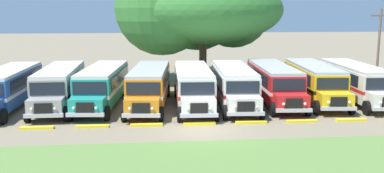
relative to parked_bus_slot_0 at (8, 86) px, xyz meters
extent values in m
plane|color=#84755B|center=(13.35, -7.60, -1.58)|extent=(220.00, 220.00, 0.00)
cube|color=olive|center=(13.35, -13.77, -1.58)|extent=(80.00, 8.17, 0.01)
cube|color=#23519E|center=(0.01, 0.31, -0.03)|extent=(2.67, 9.24, 2.10)
cube|color=silver|center=(0.01, 0.31, -0.20)|extent=(2.70, 9.27, 0.24)
cube|color=black|center=(1.28, 0.58, 0.47)|extent=(0.19, 8.00, 0.80)
cube|color=beige|center=(0.01, 0.31, 1.13)|extent=(2.59, 9.14, 0.22)
cube|color=silver|center=(0.09, 4.93, -0.14)|extent=(0.90, 0.08, 1.30)
cylinder|color=black|center=(1.11, -4.91, -1.08)|extent=(0.30, 1.01, 1.00)
cylinder|color=black|center=(1.26, 3.28, -1.08)|extent=(0.30, 1.01, 1.00)
cylinder|color=black|center=(-1.14, 3.33, -1.08)|extent=(0.30, 1.01, 1.00)
cube|color=#9E9993|center=(3.60, 0.63, -0.03)|extent=(2.63, 9.23, 2.10)
cube|color=#282828|center=(3.60, 0.63, -0.20)|extent=(2.66, 9.25, 0.24)
cube|color=black|center=(4.87, 0.95, 0.47)|extent=(0.15, 8.00, 0.80)
cube|color=black|center=(2.33, 0.91, 0.47)|extent=(0.15, 8.00, 0.80)
cube|color=beige|center=(3.60, 0.63, 1.13)|extent=(2.55, 9.13, 0.22)
cube|color=#9E9993|center=(3.68, -4.67, -0.56)|extent=(2.22, 1.43, 1.05)
cube|color=black|center=(3.69, -5.41, -0.53)|extent=(1.10, 0.12, 0.70)
cube|color=#B7B7BC|center=(3.69, -5.45, -0.96)|extent=(2.40, 0.23, 0.24)
cube|color=black|center=(3.67, -4.00, 0.47)|extent=(2.20, 0.09, 0.84)
cube|color=#282828|center=(3.54, 5.25, -0.14)|extent=(0.90, 0.07, 1.30)
sphere|color=#EAE5C6|center=(4.39, -5.45, -0.53)|extent=(0.20, 0.20, 0.20)
sphere|color=#EAE5C6|center=(2.99, -5.47, -0.53)|extent=(0.20, 0.20, 0.20)
cylinder|color=black|center=(4.87, -4.55, -1.08)|extent=(0.29, 1.00, 1.00)
cylinder|color=black|center=(2.48, -4.59, -1.08)|extent=(0.29, 1.00, 1.00)
cylinder|color=black|center=(4.76, 3.65, -1.08)|extent=(0.29, 1.00, 1.00)
cylinder|color=black|center=(2.36, 3.61, -1.08)|extent=(0.29, 1.00, 1.00)
cube|color=teal|center=(6.80, 0.57, -0.03)|extent=(3.35, 9.39, 2.10)
cube|color=white|center=(6.80, 0.57, -0.20)|extent=(3.38, 9.42, 0.24)
cube|color=black|center=(8.09, 0.75, 0.47)|extent=(0.79, 7.97, 0.80)
cube|color=black|center=(5.56, 0.99, 0.47)|extent=(0.79, 7.97, 0.80)
cube|color=beige|center=(6.80, 0.57, 1.13)|extent=(3.26, 9.29, 0.22)
cube|color=teal|center=(6.30, -4.71, -0.56)|extent=(2.32, 1.60, 1.05)
cube|color=black|center=(6.23, -5.45, -0.53)|extent=(1.10, 0.20, 0.70)
cube|color=#B7B7BC|center=(6.23, -5.49, -0.96)|extent=(2.41, 0.42, 0.24)
cube|color=black|center=(6.37, -4.04, 0.47)|extent=(2.20, 0.27, 0.84)
cube|color=white|center=(7.23, 5.17, -0.14)|extent=(0.90, 0.14, 1.30)
sphere|color=#EAE5C6|center=(6.93, -5.56, -0.53)|extent=(0.20, 0.20, 0.20)
sphere|color=#EAE5C6|center=(5.53, -5.43, -0.53)|extent=(0.20, 0.20, 0.20)
cylinder|color=black|center=(7.51, -4.72, -1.08)|extent=(0.37, 1.02, 1.00)
cylinder|color=black|center=(5.12, -4.50, -1.08)|extent=(0.37, 1.02, 1.00)
cylinder|color=black|center=(8.27, 3.44, -1.08)|extent=(0.37, 1.02, 1.00)
cylinder|color=black|center=(5.88, 3.67, -1.08)|extent=(0.37, 1.02, 1.00)
cube|color=orange|center=(10.31, 0.06, -0.03)|extent=(3.38, 9.40, 2.10)
cube|color=white|center=(10.31, 0.06, -0.20)|extent=(3.41, 9.42, 0.24)
cube|color=black|center=(11.60, 0.23, 0.47)|extent=(0.82, 7.97, 0.80)
cube|color=black|center=(9.07, 0.48, 0.47)|extent=(0.82, 7.97, 0.80)
cube|color=#B2B2B7|center=(10.31, 0.06, 1.13)|extent=(3.29, 9.29, 0.22)
cube|color=orange|center=(9.80, -5.22, -0.56)|extent=(2.33, 1.61, 1.05)
cube|color=black|center=(9.72, -5.96, -0.53)|extent=(1.10, 0.21, 0.70)
cube|color=#B7B7BC|center=(9.72, -6.00, -0.96)|extent=(2.41, 0.43, 0.24)
cube|color=black|center=(9.86, -4.55, 0.47)|extent=(2.20, 0.27, 0.84)
cube|color=white|center=(10.76, 4.65, -0.14)|extent=(0.90, 0.15, 1.30)
sphere|color=#EAE5C6|center=(10.42, -6.07, -0.53)|extent=(0.20, 0.20, 0.20)
sphere|color=#EAE5C6|center=(9.02, -5.94, -0.53)|extent=(0.20, 0.20, 0.20)
cylinder|color=black|center=(11.00, -5.24, -1.08)|extent=(0.38, 1.02, 1.00)
cylinder|color=black|center=(8.61, -5.00, -1.08)|extent=(0.38, 1.02, 1.00)
cylinder|color=black|center=(11.80, 2.92, -1.08)|extent=(0.38, 1.02, 1.00)
cylinder|color=black|center=(9.41, 3.16, -1.08)|extent=(0.38, 1.02, 1.00)
cube|color=silver|center=(13.54, -0.27, -0.03)|extent=(2.84, 9.29, 2.10)
cube|color=red|center=(13.54, -0.27, -0.20)|extent=(2.87, 9.31, 0.24)
cube|color=black|center=(14.82, -0.01, 0.47)|extent=(0.33, 8.00, 0.80)
cube|color=black|center=(12.29, 0.08, 0.47)|extent=(0.33, 8.00, 0.80)
cube|color=silver|center=(13.54, -0.27, 1.13)|extent=(2.75, 9.18, 0.22)
cube|color=silver|center=(13.35, -5.56, -0.56)|extent=(2.25, 1.48, 1.05)
cube|color=black|center=(13.32, -6.30, -0.53)|extent=(1.10, 0.14, 0.70)
cube|color=#B7B7BC|center=(13.32, -6.34, -0.96)|extent=(2.41, 0.29, 0.24)
cube|color=black|center=(13.37, -4.89, 0.47)|extent=(2.20, 0.14, 0.84)
cube|color=red|center=(13.71, 4.35, -0.14)|extent=(0.90, 0.09, 1.30)
sphere|color=#EAE5C6|center=(14.02, -6.38, -0.53)|extent=(0.20, 0.20, 0.20)
sphere|color=#EAE5C6|center=(12.62, -6.33, -0.53)|extent=(0.20, 0.20, 0.20)
cylinder|color=black|center=(14.55, -5.51, -1.08)|extent=(0.32, 1.01, 1.00)
cylinder|color=black|center=(12.15, -5.42, -1.08)|extent=(0.32, 1.01, 1.00)
cylinder|color=black|center=(14.85, 2.69, -1.08)|extent=(0.32, 1.01, 1.00)
cylinder|color=black|center=(12.46, 2.78, -1.08)|extent=(0.32, 1.01, 1.00)
cube|color=silver|center=(16.66, -0.11, -0.03)|extent=(3.03, 9.33, 2.10)
cube|color=maroon|center=(16.66, -0.11, -0.20)|extent=(3.06, 9.35, 0.24)
cube|color=black|center=(17.95, 0.11, 0.47)|extent=(0.50, 7.99, 0.80)
cube|color=black|center=(15.41, 0.26, 0.47)|extent=(0.50, 7.99, 0.80)
cube|color=silver|center=(16.66, -0.11, 1.13)|extent=(2.94, 9.22, 0.22)
cube|color=silver|center=(16.36, -5.41, -0.56)|extent=(2.28, 1.52, 1.05)
cube|color=black|center=(16.32, -6.14, -0.53)|extent=(1.10, 0.16, 0.70)
cube|color=#B7B7BC|center=(16.31, -6.18, -0.96)|extent=(2.41, 0.34, 0.24)
cube|color=black|center=(16.40, -4.74, 0.47)|extent=(2.20, 0.19, 0.84)
cube|color=maroon|center=(16.93, 4.50, -0.14)|extent=(0.90, 0.11, 1.30)
sphere|color=#EAE5C6|center=(17.01, -6.23, -0.53)|extent=(0.20, 0.20, 0.20)
sphere|color=#EAE5C6|center=(15.61, -6.15, -0.53)|extent=(0.20, 0.20, 0.20)
cylinder|color=black|center=(17.56, -5.38, -1.08)|extent=(0.34, 1.01, 1.00)
cylinder|color=black|center=(15.17, -5.24, -1.08)|extent=(0.34, 1.01, 1.00)
cylinder|color=black|center=(18.04, 2.81, -1.08)|extent=(0.34, 1.01, 1.00)
cylinder|color=black|center=(15.64, 2.95, -1.08)|extent=(0.34, 1.01, 1.00)
cube|color=red|center=(19.95, 0.50, -0.03)|extent=(2.95, 9.31, 2.10)
cube|color=white|center=(19.95, 0.50, -0.20)|extent=(2.98, 9.33, 0.24)
cube|color=black|center=(21.24, 0.73, 0.47)|extent=(0.43, 7.99, 0.80)
cube|color=black|center=(18.70, 0.86, 0.47)|extent=(0.43, 7.99, 0.80)
cube|color=#B2B2B7|center=(19.95, 0.50, 1.13)|extent=(2.86, 9.21, 0.22)
cube|color=red|center=(19.69, -4.80, -0.56)|extent=(2.27, 1.51, 1.05)
cube|color=black|center=(19.66, -5.54, -0.53)|extent=(1.10, 0.15, 0.70)
cube|color=#B7B7BC|center=(19.66, -5.58, -0.96)|extent=(2.41, 0.32, 0.24)
cube|color=black|center=(19.73, -4.13, 0.47)|extent=(2.20, 0.17, 0.84)
cube|color=white|center=(20.18, 5.11, -0.14)|extent=(0.90, 0.10, 1.30)
sphere|color=#EAE5C6|center=(20.35, -5.62, -0.53)|extent=(0.20, 0.20, 0.20)
sphere|color=#EAE5C6|center=(18.96, -5.55, -0.53)|extent=(0.20, 0.20, 0.20)
cylinder|color=black|center=(20.90, -4.76, -1.08)|extent=(0.33, 1.01, 1.00)
cylinder|color=black|center=(18.50, -4.64, -1.08)|extent=(0.33, 1.01, 1.00)
cylinder|color=black|center=(21.30, 3.43, -1.08)|extent=(0.33, 1.01, 1.00)
cylinder|color=black|center=(18.90, 3.55, -1.08)|extent=(0.33, 1.01, 1.00)
cube|color=yellow|center=(23.24, 0.70, -0.03)|extent=(3.19, 9.36, 2.10)
cube|color=black|center=(23.24, 0.70, -0.20)|extent=(3.22, 9.38, 0.24)
cube|color=black|center=(24.53, 0.90, 0.47)|extent=(0.64, 7.98, 0.80)
cube|color=black|center=(21.99, 1.10, 0.47)|extent=(0.64, 7.98, 0.80)
cube|color=#B2B2B7|center=(23.24, 0.70, 1.13)|extent=(3.10, 9.26, 0.22)
cube|color=yellow|center=(22.84, -4.58, -0.56)|extent=(2.30, 1.56, 1.05)
cube|color=black|center=(22.78, -5.32, -0.53)|extent=(1.10, 0.18, 0.70)
cube|color=#B7B7BC|center=(22.78, -5.36, -0.96)|extent=(2.41, 0.38, 0.24)
cube|color=black|center=(22.89, -3.92, 0.47)|extent=(2.20, 0.23, 0.84)
cube|color=black|center=(23.59, 5.31, -0.14)|extent=(0.90, 0.13, 1.30)
sphere|color=#EAE5C6|center=(23.48, -5.43, -0.53)|extent=(0.20, 0.20, 0.20)
sphere|color=#EAE5C6|center=(22.08, -5.32, -0.53)|extent=(0.20, 0.20, 0.20)
cylinder|color=black|center=(24.04, -4.58, -1.08)|extent=(0.35, 1.02, 1.00)
cylinder|color=black|center=(21.65, -4.39, -1.08)|extent=(0.35, 1.02, 1.00)
cylinder|color=black|center=(24.66, 3.60, -1.08)|extent=(0.35, 1.02, 1.00)
cylinder|color=black|center=(22.27, 3.78, -1.08)|extent=(0.35, 1.02, 1.00)
cube|color=silver|center=(26.47, 0.31, -0.03)|extent=(2.94, 9.31, 2.10)
cube|color=red|center=(26.47, 0.31, -0.20)|extent=(2.97, 9.33, 0.24)
cube|color=black|center=(27.75, 0.55, 0.47)|extent=(0.43, 7.99, 0.80)
cube|color=black|center=(25.21, 0.67, 0.47)|extent=(0.43, 7.99, 0.80)
cube|color=beige|center=(26.47, 0.31, 1.13)|extent=(2.86, 9.21, 0.22)
cube|color=black|center=(26.24, -4.31, 0.47)|extent=(2.20, 0.17, 0.84)
cube|color=red|center=(26.69, 4.93, -0.14)|extent=(0.90, 0.10, 1.30)
sphere|color=#EAE5C6|center=(25.47, -5.74, -0.53)|extent=(0.20, 0.20, 0.20)
cylinder|color=black|center=(25.02, -4.82, -1.08)|extent=(0.33, 1.01, 1.00)
cylinder|color=black|center=(27.81, 3.25, -1.08)|extent=(0.33, 1.01, 1.00)
cylinder|color=black|center=(25.41, 3.37, -1.08)|extent=(0.33, 1.01, 1.00)
cube|color=yellow|center=(3.45, -6.29, -1.51)|extent=(2.00, 0.36, 0.15)
cube|color=yellow|center=(6.75, -6.29, -1.51)|extent=(2.00, 0.36, 0.15)
cube|color=yellow|center=(10.05, -6.29, -1.51)|extent=(2.00, 0.36, 0.15)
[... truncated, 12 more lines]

